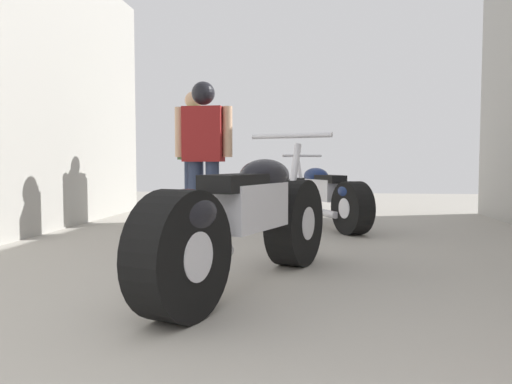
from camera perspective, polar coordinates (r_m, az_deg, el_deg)
ground_plane at (r=3.79m, az=3.02°, el=-8.11°), size 17.07×17.07×0.00m
motorcycle_maroon_cruiser at (r=2.98m, az=-1.17°, el=-3.46°), size 0.96×2.01×0.96m
motorcycle_black_naked at (r=5.80m, az=7.87°, el=-0.59°), size 1.03×1.70×0.85m
mechanic_in_blue at (r=6.27m, az=-7.11°, el=4.93°), size 0.32×0.66×1.63m
mechanic_with_helmet at (r=5.38m, az=-6.03°, el=5.65°), size 0.63×0.25×1.61m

